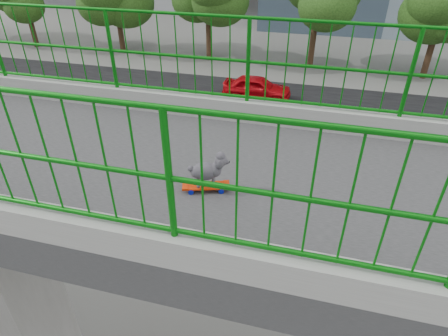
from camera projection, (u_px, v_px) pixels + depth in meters
road at (213, 139)px, 19.53m from camera, size 18.00×90.00×0.02m
skateboard at (206, 186)px, 4.01m from camera, size 0.29×0.52×0.07m
poodle at (208, 170)px, 3.89m from camera, size 0.26×0.42×0.36m
car_0 at (165, 215)px, 13.45m from camera, size 1.53×3.81×1.30m
car_1 at (348, 189)px, 14.64m from camera, size 1.56×4.47×1.47m
car_2 at (27, 109)px, 20.88m from camera, size 2.45×5.31×1.48m
car_4 at (257, 88)px, 23.58m from camera, size 1.70×4.22×1.44m
car_7 at (411, 155)px, 16.63m from camera, size 2.23×5.48×1.59m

